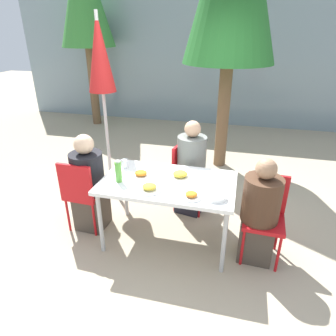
# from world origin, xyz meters

# --- Properties ---
(ground_plane) EXTENTS (24.00, 24.00, 0.00)m
(ground_plane) POSITION_xyz_m (0.00, 0.00, 0.00)
(ground_plane) COLOR tan
(building_facade) EXTENTS (10.00, 0.20, 3.00)m
(building_facade) POSITION_xyz_m (0.00, 4.76, 1.50)
(building_facade) COLOR gray
(building_facade) RESTS_ON ground
(dining_table) EXTENTS (1.39, 0.83, 0.75)m
(dining_table) POSITION_xyz_m (0.00, 0.00, 0.69)
(dining_table) COLOR white
(dining_table) RESTS_ON ground
(chair_left) EXTENTS (0.41, 0.41, 0.88)m
(chair_left) POSITION_xyz_m (-1.00, -0.04, 0.52)
(chair_left) COLOR red
(chair_left) RESTS_ON ground
(person_left) EXTENTS (0.37, 0.37, 1.17)m
(person_left) POSITION_xyz_m (-0.94, 0.04, 0.54)
(person_left) COLOR #473D33
(person_left) RESTS_ON ground
(chair_right) EXTENTS (0.42, 0.42, 0.88)m
(chair_right) POSITION_xyz_m (1.00, 0.03, 0.52)
(chair_right) COLOR red
(chair_right) RESTS_ON ground
(person_right) EXTENTS (0.37, 0.37, 1.12)m
(person_right) POSITION_xyz_m (0.94, -0.05, 0.52)
(person_right) COLOR #473D33
(person_right) RESTS_ON ground
(chair_far) EXTENTS (0.47, 0.47, 0.88)m
(chair_far) POSITION_xyz_m (0.06, 0.73, 0.52)
(chair_far) COLOR red
(chair_far) RESTS_ON ground
(person_far) EXTENTS (0.38, 0.38, 1.21)m
(person_far) POSITION_xyz_m (0.13, 0.67, 0.57)
(person_far) COLOR black
(person_far) RESTS_ON ground
(closed_umbrella) EXTENTS (0.36, 0.36, 2.39)m
(closed_umbrella) POSITION_xyz_m (-1.13, 0.99, 1.79)
(closed_umbrella) COLOR #333333
(closed_umbrella) RESTS_ON ground
(plate_0) EXTENTS (0.20, 0.20, 0.06)m
(plate_0) POSITION_xyz_m (0.29, -0.27, 0.77)
(plate_0) COLOR white
(plate_0) RESTS_ON dining_table
(plate_1) EXTENTS (0.23, 0.23, 0.06)m
(plate_1) POSITION_xyz_m (-0.31, 0.03, 0.77)
(plate_1) COLOR white
(plate_1) RESTS_ON dining_table
(plate_2) EXTENTS (0.28, 0.28, 0.07)m
(plate_2) POSITION_xyz_m (0.11, 0.11, 0.78)
(plate_2) COLOR white
(plate_2) RESTS_ON dining_table
(plate_3) EXTENTS (0.25, 0.25, 0.07)m
(plate_3) POSITION_xyz_m (-0.13, -0.23, 0.77)
(plate_3) COLOR white
(plate_3) RESTS_ON dining_table
(bottle) EXTENTS (0.07, 0.07, 0.24)m
(bottle) POSITION_xyz_m (-0.49, -0.13, 0.86)
(bottle) COLOR #51A338
(bottle) RESTS_ON dining_table
(drinking_cup) EXTENTS (0.07, 0.07, 0.10)m
(drinking_cup) POSITION_xyz_m (-0.55, 0.19, 0.80)
(drinking_cup) COLOR white
(drinking_cup) RESTS_ON dining_table
(salad_bowl) EXTENTS (0.20, 0.20, 0.05)m
(salad_bowl) POSITION_xyz_m (0.52, -0.23, 0.77)
(salad_bowl) COLOR white
(salad_bowl) RESTS_ON dining_table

